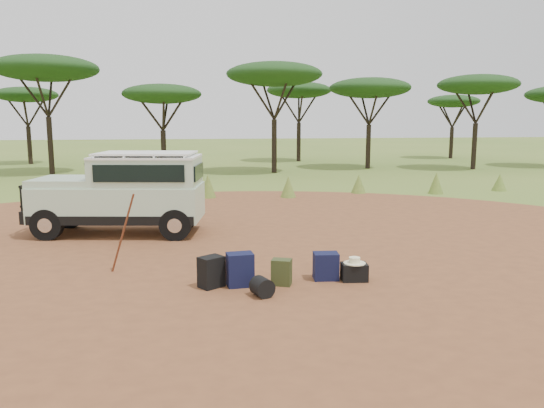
{
  "coord_description": "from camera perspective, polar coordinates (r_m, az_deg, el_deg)",
  "views": [
    {
      "loc": [
        -0.73,
        -11.11,
        2.93
      ],
      "look_at": [
        1.16,
        0.77,
        1.0
      ],
      "focal_mm": 35.0,
      "sensor_mm": 36.0,
      "label": 1
    }
  ],
  "objects": [
    {
      "name": "dirt_clearing",
      "position": [
        11.51,
        -5.14,
        -5.65
      ],
      "size": [
        23.0,
        23.0,
        0.01
      ],
      "primitive_type": "cylinder",
      "color": "brown",
      "rests_on": "ground"
    },
    {
      "name": "grass_fringe",
      "position": [
        19.96,
        -6.55,
        1.78
      ],
      "size": [
        36.6,
        1.6,
        0.9
      ],
      "color": "#58772A",
      "rests_on": "ground"
    },
    {
      "name": "backpack_navy",
      "position": [
        9.44,
        -3.46,
        -7.07
      ],
      "size": [
        0.49,
        0.37,
        0.6
      ],
      "primitive_type": "cube",
      "rotation": [
        0.0,
        0.0,
        0.09
      ],
      "color": "#111737",
      "rests_on": "ground"
    },
    {
      "name": "backpack_olive",
      "position": [
        9.49,
        1.04,
        -7.36
      ],
      "size": [
        0.41,
        0.36,
        0.48
      ],
      "primitive_type": "cube",
      "rotation": [
        0.0,
        0.0,
        -0.37
      ],
      "color": "#3D451F",
      "rests_on": "ground"
    },
    {
      "name": "ground",
      "position": [
        11.51,
        -5.14,
        -5.67
      ],
      "size": [
        140.0,
        140.0,
        0.0
      ],
      "primitive_type": "plane",
      "color": "#58772A",
      "rests_on": "ground"
    },
    {
      "name": "acacia_treeline",
      "position": [
        31.02,
        -6.45,
        12.64
      ],
      "size": [
        46.7,
        13.2,
        6.26
      ],
      "color": "black",
      "rests_on": "ground"
    },
    {
      "name": "backpack_black",
      "position": [
        9.43,
        -6.55,
        -7.28
      ],
      "size": [
        0.5,
        0.48,
        0.56
      ],
      "primitive_type": "cube",
      "rotation": [
        0.0,
        0.0,
        0.59
      ],
      "color": "black",
      "rests_on": "ground"
    },
    {
      "name": "stuff_sack",
      "position": [
        8.93,
        -1.08,
        -8.92
      ],
      "size": [
        0.42,
        0.42,
        0.33
      ],
      "primitive_type": "cylinder",
      "rotation": [
        1.57,
        0.0,
        0.34
      ],
      "color": "black",
      "rests_on": "ground"
    },
    {
      "name": "hard_case",
      "position": [
        9.88,
        8.84,
        -7.26
      ],
      "size": [
        0.49,
        0.37,
        0.33
      ],
      "primitive_type": "cube",
      "rotation": [
        0.0,
        0.0,
        -0.09
      ],
      "color": "black",
      "rests_on": "ground"
    },
    {
      "name": "safari_vehicle",
      "position": [
        14.06,
        -15.58,
        0.95
      ],
      "size": [
        4.54,
        2.4,
        2.1
      ],
      "rotation": [
        0.0,
        0.0,
        -0.17
      ],
      "color": "#B4CFB1",
      "rests_on": "ground"
    },
    {
      "name": "duffel_navy",
      "position": [
        9.87,
        5.81,
        -6.68
      ],
      "size": [
        0.48,
        0.38,
        0.51
      ],
      "primitive_type": "cube",
      "rotation": [
        0.0,
        0.0,
        -0.09
      ],
      "color": "#111737",
      "rests_on": "ground"
    },
    {
      "name": "walking_staff",
      "position": [
        10.52,
        -15.75,
        -3.06
      ],
      "size": [
        0.53,
        0.24,
        1.55
      ],
      "primitive_type": "cylinder",
      "rotation": [
        0.32,
        0.0,
        1.2
      ],
      "color": "brown",
      "rests_on": "ground"
    },
    {
      "name": "safari_hat",
      "position": [
        9.82,
        8.87,
        -6.1
      ],
      "size": [
        0.4,
        0.4,
        0.12
      ],
      "color": "#F3ECB6",
      "rests_on": "hard_case"
    }
  ]
}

